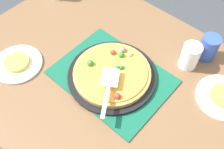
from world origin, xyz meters
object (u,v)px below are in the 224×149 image
(pizza, at_px, (112,72))
(plate_near_left, at_px, (223,97))
(served_slice_left, at_px, (224,96))
(cup_corner, at_px, (190,56))
(served_slice_right, at_px, (17,62))
(cup_far, at_px, (208,48))
(pizza_server, at_px, (108,87))
(pizza_pan, at_px, (112,75))
(plate_far_right, at_px, (18,64))

(pizza, relative_size, plate_near_left, 1.50)
(served_slice_left, bearing_deg, cup_corner, 165.88)
(pizza, height_order, served_slice_right, pizza)
(pizza, xyz_separation_m, cup_far, (0.24, 0.37, 0.03))
(served_slice_right, relative_size, cup_corner, 0.92)
(pizza_server, bearing_deg, served_slice_right, -160.64)
(pizza_pan, height_order, plate_far_right, pizza_pan)
(pizza, height_order, cup_corner, cup_corner)
(pizza_pan, distance_m, plate_far_right, 0.43)
(served_slice_left, bearing_deg, pizza_pan, -151.38)
(pizza, bearing_deg, pizza_server, -57.34)
(cup_far, height_order, cup_corner, same)
(pizza, bearing_deg, plate_near_left, 28.38)
(served_slice_left, relative_size, served_slice_right, 1.00)
(plate_near_left, relative_size, cup_far, 1.83)
(pizza_server, bearing_deg, pizza_pan, 122.86)
(plate_far_right, bearing_deg, pizza, 32.47)
(pizza_pan, relative_size, cup_corner, 3.17)
(pizza_pan, xyz_separation_m, pizza_server, (0.05, -0.08, 0.06))
(pizza, height_order, plate_near_left, pizza)
(pizza_pan, distance_m, cup_corner, 0.34)
(cup_far, xyz_separation_m, cup_corner, (-0.04, -0.10, 0.00))
(pizza_pan, distance_m, plate_near_left, 0.46)
(pizza, distance_m, cup_far, 0.44)
(plate_near_left, bearing_deg, served_slice_left, 0.00)
(plate_near_left, distance_m, cup_far, 0.23)
(plate_far_right, bearing_deg, pizza_pan, 32.21)
(plate_far_right, distance_m, served_slice_left, 0.89)
(pizza_pan, height_order, cup_far, cup_far)
(pizza, distance_m, served_slice_left, 0.46)
(plate_near_left, relative_size, served_slice_right, 2.00)
(plate_far_right, relative_size, cup_corner, 1.83)
(plate_far_right, xyz_separation_m, cup_corner, (0.57, 0.50, 0.06))
(pizza, xyz_separation_m, served_slice_right, (-0.36, -0.23, -0.02))
(pizza, bearing_deg, cup_corner, 52.74)
(plate_near_left, relative_size, pizza_server, 1.02)
(served_slice_left, xyz_separation_m, served_slice_right, (-0.77, -0.45, 0.00))
(plate_far_right, bearing_deg, cup_corner, 41.45)
(plate_near_left, distance_m, served_slice_right, 0.89)
(plate_near_left, height_order, served_slice_right, served_slice_right)
(cup_far, relative_size, cup_corner, 1.00)
(pizza_pan, bearing_deg, served_slice_right, -147.79)
(pizza_pan, distance_m, pizza_server, 0.11)
(pizza, relative_size, served_slice_right, 3.00)
(served_slice_right, xyz_separation_m, pizza_server, (0.41, 0.15, 0.05))
(served_slice_left, bearing_deg, plate_far_right, -149.66)
(plate_far_right, distance_m, served_slice_right, 0.01)
(served_slice_left, xyz_separation_m, cup_far, (-0.17, 0.15, 0.04))
(served_slice_left, bearing_deg, plate_near_left, 0.00)
(pizza, height_order, served_slice_left, pizza)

